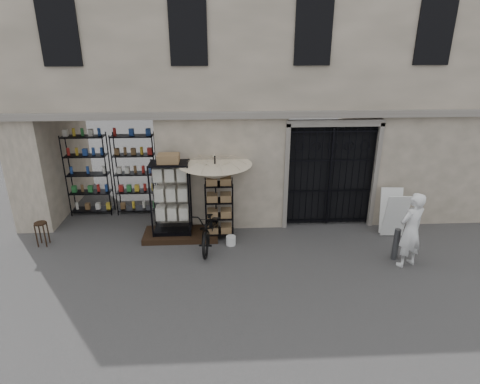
{
  "coord_description": "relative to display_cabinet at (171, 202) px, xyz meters",
  "views": [
    {
      "loc": [
        -1.31,
        -8.27,
        5.15
      ],
      "look_at": [
        -0.8,
        1.4,
        1.35
      ],
      "focal_mm": 30.0,
      "sensor_mm": 36.0,
      "label": 1
    }
  ],
  "objects": [
    {
      "name": "step_platform",
      "position": [
        0.22,
        -0.04,
        -0.96
      ],
      "size": [
        2.0,
        0.9,
        0.15
      ],
      "primitive_type": "cube",
      "color": "black",
      "rests_on": "ground"
    },
    {
      "name": "shopkeeper",
      "position": [
        5.71,
        -1.75,
        -1.03
      ],
      "size": [
        1.35,
        1.97,
        0.44
      ],
      "primitive_type": "imported",
      "rotation": [
        0.0,
        0.0,
        3.55
      ],
      "color": "silver",
      "rests_on": "ground"
    },
    {
      "name": "wooden_stool",
      "position": [
        -3.36,
        -0.29,
        -0.69
      ],
      "size": [
        0.32,
        0.32,
        0.64
      ],
      "rotation": [
        0.0,
        0.0,
        -0.05
      ],
      "color": "black",
      "rests_on": "ground"
    },
    {
      "name": "wire_rack",
      "position": [
        1.27,
        -0.08,
        -0.23
      ],
      "size": [
        0.83,
        0.69,
        1.63
      ],
      "rotation": [
        0.0,
        0.0,
        -0.28
      ],
      "color": "black",
      "rests_on": "ground"
    },
    {
      "name": "white_bucket",
      "position": [
        1.56,
        -0.54,
        -0.91
      ],
      "size": [
        0.29,
        0.29,
        0.24
      ],
      "primitive_type": "cylinder",
      "rotation": [
        0.0,
        0.0,
        -0.15
      ],
      "color": "silver",
      "rests_on": "ground"
    },
    {
      "name": "main_building",
      "position": [
        2.62,
        2.41,
        3.47
      ],
      "size": [
        14.0,
        4.0,
        9.0
      ],
      "primitive_type": "cube",
      "color": "#B3A28E",
      "rests_on": "ground"
    },
    {
      "name": "ground",
      "position": [
        2.62,
        -1.59,
        -1.03
      ],
      "size": [
        80.0,
        80.0,
        0.0
      ],
      "primitive_type": "plane",
      "color": "black",
      "rests_on": "ground"
    },
    {
      "name": "display_cabinet",
      "position": [
        0.0,
        0.0,
        0.0
      ],
      "size": [
        1.0,
        0.64,
        2.13
      ],
      "rotation": [
        0.0,
        0.0,
        -0.03
      ],
      "color": "black",
      "rests_on": "step_platform"
    },
    {
      "name": "bicycle",
      "position": [
        1.01,
        -0.52,
        -1.03
      ],
      "size": [
        0.83,
        1.14,
        2.03
      ],
      "primitive_type": "imported",
      "rotation": [
        0.0,
        0.0,
        -0.12
      ],
      "color": "black",
      "rests_on": "ground"
    },
    {
      "name": "iron_gate",
      "position": [
        4.37,
        0.68,
        0.47
      ],
      "size": [
        2.5,
        0.21,
        3.0
      ],
      "color": "black",
      "rests_on": "ground"
    },
    {
      "name": "steel_bollard",
      "position": [
        5.55,
        -1.46,
        -0.63
      ],
      "size": [
        0.17,
        0.17,
        0.81
      ],
      "primitive_type": "cylinder",
      "rotation": [
        0.0,
        0.0,
        -0.19
      ],
      "color": "#515256",
      "rests_on": "ground"
    },
    {
      "name": "market_umbrella",
      "position": [
        1.18,
        0.0,
        0.93
      ],
      "size": [
        2.13,
        2.15,
        2.73
      ],
      "rotation": [
        0.0,
        0.0,
        0.33
      ],
      "color": "black",
      "rests_on": "ground"
    },
    {
      "name": "shop_recess",
      "position": [
        -1.88,
        1.21,
        0.47
      ],
      "size": [
        3.0,
        1.7,
        3.0
      ],
      "primitive_type": "cube",
      "color": "black",
      "rests_on": "ground"
    },
    {
      "name": "easel_sign",
      "position": [
        5.97,
        -0.21,
        -0.38
      ],
      "size": [
        0.65,
        0.73,
        1.26
      ],
      "rotation": [
        0.0,
        0.0,
        -0.08
      ],
      "color": "silver",
      "rests_on": "ground"
    },
    {
      "name": "shop_shelving",
      "position": [
        -1.93,
        1.71,
        0.22
      ],
      "size": [
        2.7,
        0.5,
        2.5
      ],
      "primitive_type": "cube",
      "color": "black",
      "rests_on": "ground"
    }
  ]
}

